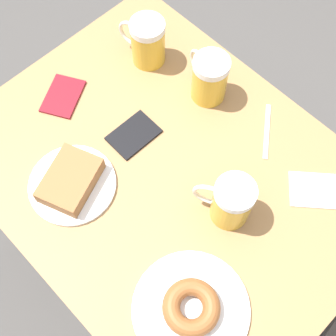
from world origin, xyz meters
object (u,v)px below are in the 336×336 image
at_px(napkin_folded, 319,191).
at_px(passport_far_edge, 134,135).
at_px(beer_mug_right, 147,41).
at_px(passport_near_edge, 63,96).
at_px(beer_mug_center, 231,202).
at_px(beer_mug_left, 209,78).
at_px(plate_with_donut, 191,308).
at_px(fork, 267,131).
at_px(plate_with_cake, 71,182).

xyz_separation_m(napkin_folded, passport_far_edge, (0.22, -0.43, 0.00)).
relative_size(beer_mug_right, napkin_folded, 0.82).
bearing_deg(beer_mug_right, passport_far_edge, 38.31).
xyz_separation_m(beer_mug_right, passport_near_edge, (0.26, -0.06, -0.07)).
xyz_separation_m(beer_mug_center, passport_far_edge, (0.02, -0.31, -0.07)).
distance_m(napkin_folded, passport_far_edge, 0.49).
relative_size(beer_mug_right, passport_far_edge, 1.10).
height_order(beer_mug_left, passport_far_edge, beer_mug_left).
distance_m(beer_mug_center, passport_far_edge, 0.32).
xyz_separation_m(beer_mug_left, beer_mug_right, (0.03, -0.20, 0.00)).
height_order(plate_with_donut, passport_near_edge, plate_with_donut).
relative_size(beer_mug_center, passport_near_edge, 0.90).
xyz_separation_m(beer_mug_left, napkin_folded, (0.01, 0.39, -0.07)).
height_order(plate_with_donut, beer_mug_right, beer_mug_right).
bearing_deg(plate_with_donut, beer_mug_right, -125.55).
xyz_separation_m(beer_mug_center, passport_near_edge, (0.07, -0.54, -0.07)).
relative_size(beer_mug_left, napkin_folded, 0.82).
bearing_deg(fork, passport_near_edge, -55.60).
relative_size(beer_mug_left, passport_far_edge, 1.10).
bearing_deg(napkin_folded, passport_far_edge, -63.10).
distance_m(beer_mug_right, napkin_folded, 0.60).
distance_m(plate_with_cake, plate_with_donut, 0.41).
bearing_deg(passport_near_edge, beer_mug_center, 97.88).
bearing_deg(plate_with_donut, passport_far_edge, -116.72).
bearing_deg(fork, passport_far_edge, -42.41).
height_order(fork, passport_far_edge, passport_far_edge).
bearing_deg(beer_mug_right, fork, 98.28).
bearing_deg(passport_near_edge, beer_mug_right, 165.82).
height_order(beer_mug_right, passport_near_edge, beer_mug_right).
distance_m(beer_mug_center, fork, 0.26).
bearing_deg(passport_far_edge, beer_mug_right, -141.69).
xyz_separation_m(beer_mug_center, beer_mug_right, (-0.18, -0.47, 0.00)).
distance_m(napkin_folded, fork, 0.20).
bearing_deg(napkin_folded, passport_near_edge, -67.17).
bearing_deg(beer_mug_left, napkin_folded, 88.20).
xyz_separation_m(fork, passport_near_edge, (0.31, -0.46, 0.00)).
relative_size(napkin_folded, passport_near_edge, 1.12).
bearing_deg(beer_mug_right, napkin_folded, 92.00).
distance_m(beer_mug_left, passport_near_edge, 0.40).
bearing_deg(plate_with_donut, beer_mug_center, -156.62).
height_order(beer_mug_center, fork, beer_mug_center).
relative_size(plate_with_cake, fork, 1.58).
bearing_deg(beer_mug_center, passport_near_edge, -82.12).
distance_m(beer_mug_right, passport_near_edge, 0.27).
bearing_deg(beer_mug_left, plate_with_cake, -5.63).
relative_size(napkin_folded, passport_far_edge, 1.34).
relative_size(passport_near_edge, passport_far_edge, 1.20).
bearing_deg(fork, plate_with_cake, -27.06).
relative_size(plate_with_cake, beer_mug_left, 1.54).
xyz_separation_m(plate_with_donut, beer_mug_right, (-0.41, -0.57, 0.05)).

